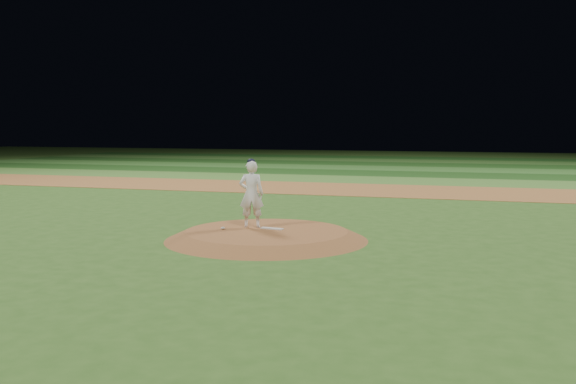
# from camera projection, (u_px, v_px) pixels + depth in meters

# --- Properties ---
(ground) EXTENTS (120.00, 120.00, 0.00)m
(ground) POSITION_uv_depth(u_px,v_px,m) (266.00, 240.00, 17.40)
(ground) COLOR #2F571C
(ground) RESTS_ON ground
(infield_dirt_band) EXTENTS (70.00, 6.00, 0.02)m
(infield_dirt_band) POSITION_uv_depth(u_px,v_px,m) (361.00, 190.00, 30.71)
(infield_dirt_band) COLOR #925C2D
(infield_dirt_band) RESTS_ON ground
(outfield_stripe_0) EXTENTS (70.00, 5.00, 0.02)m
(outfield_stripe_0) POSITION_uv_depth(u_px,v_px,m) (379.00, 180.00, 35.94)
(outfield_stripe_0) COLOR #417229
(outfield_stripe_0) RESTS_ON ground
(outfield_stripe_1) EXTENTS (70.00, 5.00, 0.02)m
(outfield_stripe_1) POSITION_uv_depth(u_px,v_px,m) (392.00, 174.00, 40.70)
(outfield_stripe_1) COLOR #1B4416
(outfield_stripe_1) RESTS_ON ground
(outfield_stripe_2) EXTENTS (70.00, 5.00, 0.02)m
(outfield_stripe_2) POSITION_uv_depth(u_px,v_px,m) (401.00, 169.00, 45.45)
(outfield_stripe_2) COLOR #336C27
(outfield_stripe_2) RESTS_ON ground
(outfield_stripe_3) EXTENTS (70.00, 5.00, 0.02)m
(outfield_stripe_3) POSITION_uv_depth(u_px,v_px,m) (409.00, 164.00, 50.20)
(outfield_stripe_3) COLOR #1C4917
(outfield_stripe_3) RESTS_ON ground
(outfield_stripe_4) EXTENTS (70.00, 5.00, 0.02)m
(outfield_stripe_4) POSITION_uv_depth(u_px,v_px,m) (416.00, 161.00, 54.96)
(outfield_stripe_4) COLOR #366826
(outfield_stripe_4) RESTS_ON ground
(outfield_stripe_5) EXTENTS (70.00, 5.00, 0.02)m
(outfield_stripe_5) POSITION_uv_depth(u_px,v_px,m) (421.00, 158.00, 59.71)
(outfield_stripe_5) COLOR #1D4F19
(outfield_stripe_5) RESTS_ON ground
(pitchers_mound) EXTENTS (5.50, 5.50, 0.25)m
(pitchers_mound) POSITION_uv_depth(u_px,v_px,m) (266.00, 235.00, 17.39)
(pitchers_mound) COLOR brown
(pitchers_mound) RESTS_ON ground
(pitching_rubber) EXTENTS (0.66, 0.26, 0.03)m
(pitching_rubber) POSITION_uv_depth(u_px,v_px,m) (272.00, 228.00, 17.61)
(pitching_rubber) COLOR silver
(pitching_rubber) RESTS_ON pitchers_mound
(rosin_bag) EXTENTS (0.12, 0.12, 0.07)m
(rosin_bag) POSITION_uv_depth(u_px,v_px,m) (223.00, 228.00, 17.57)
(rosin_bag) COLOR silver
(rosin_bag) RESTS_ON pitchers_mound
(pitcher_on_mound) EXTENTS (0.78, 0.62, 1.92)m
(pitcher_on_mound) POSITION_uv_depth(u_px,v_px,m) (251.00, 194.00, 17.84)
(pitcher_on_mound) COLOR white
(pitcher_on_mound) RESTS_ON pitchers_mound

